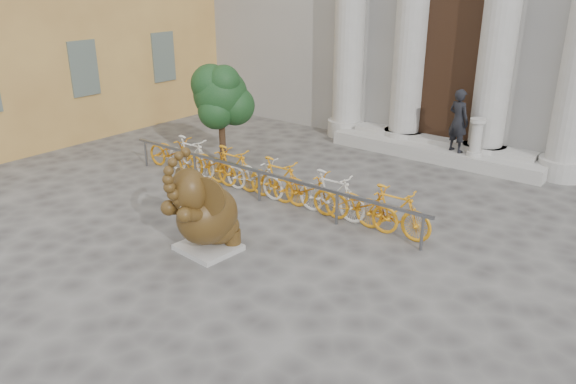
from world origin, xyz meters
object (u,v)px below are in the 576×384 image
Objects in this scene: elephant_statue at (205,214)px; pedestrian at (458,121)px; tree at (221,96)px; bike_rack at (266,177)px.

elephant_statue is 1.23× the size of pedestrian.
tree is 1.62× the size of pedestrian.
pedestrian is (1.61, 7.66, 0.45)m from elephant_statue.
bike_rack is 5.57m from pedestrian.
elephant_statue is at bearing 97.48° from pedestrian.
bike_rack is 2.84m from tree.
bike_rack is 4.96× the size of pedestrian.
elephant_statue is 4.96m from tree.
tree reaches higher than bike_rack.
elephant_statue is at bearing -72.77° from bike_rack.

